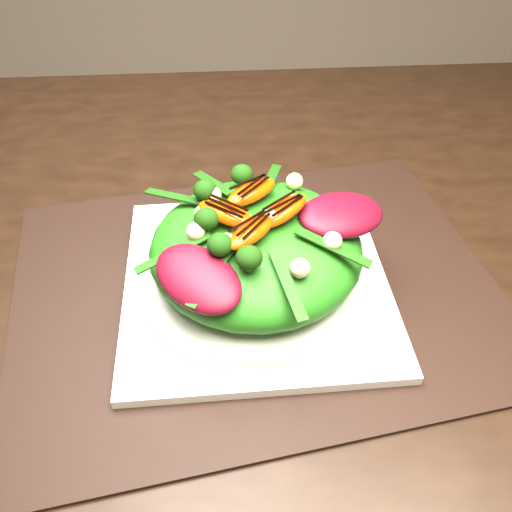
{
  "coord_description": "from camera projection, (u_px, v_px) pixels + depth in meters",
  "views": [
    {
      "loc": [
        0.22,
        -0.55,
        1.2
      ],
      "look_at": [
        0.25,
        -0.12,
        0.8
      ],
      "focal_mm": 38.0,
      "sensor_mm": 36.0,
      "label": 1
    }
  ],
  "objects": [
    {
      "name": "macadamia_nut",
      "position": [
        305.0,
        253.0,
        0.51
      ],
      "size": [
        0.02,
        0.02,
        0.02
      ],
      "primitive_type": "sphere",
      "rotation": [
        0.0,
        0.0,
        -0.02
      ],
      "color": "beige",
      "rests_on": "lettuce_mound"
    },
    {
      "name": "broccoli_floret",
      "position": [
        196.0,
        200.0,
        0.55
      ],
      "size": [
        0.05,
        0.05,
        0.03
      ],
      "primitive_type": "sphere",
      "rotation": [
        0.0,
        0.0,
        -0.38
      ],
      "color": "#0D360A",
      "rests_on": "lettuce_mound"
    },
    {
      "name": "dining_table",
      "position": [
        60.0,
        240.0,
        0.71
      ],
      "size": [
        1.6,
        0.9,
        0.75
      ],
      "primitive_type": "cube",
      "color": "black",
      "rests_on": "floor"
    },
    {
      "name": "lettuce_mound",
      "position": [
        256.0,
        248.0,
        0.57
      ],
      "size": [
        0.23,
        0.23,
        0.08
      ],
      "primitive_type": "ellipsoid",
      "rotation": [
        0.0,
        0.0,
        -0.02
      ],
      "color": "#236913",
      "rests_on": "salad_bowl"
    },
    {
      "name": "salad_bowl",
      "position": [
        256.0,
        272.0,
        0.6
      ],
      "size": [
        0.33,
        0.33,
        0.02
      ],
      "primitive_type": "cylinder",
      "rotation": [
        0.0,
        0.0,
        -0.33
      ],
      "color": "silver",
      "rests_on": "plate_base"
    },
    {
      "name": "balsamic_drizzle",
      "position": [
        246.0,
        193.0,
        0.56
      ],
      "size": [
        0.04,
        0.02,
        0.0
      ],
      "primitive_type": "cube",
      "rotation": [
        0.0,
        0.0,
        0.32
      ],
      "color": "black",
      "rests_on": "orange_segment"
    },
    {
      "name": "radicchio_leaf",
      "position": [
        342.0,
        215.0,
        0.56
      ],
      "size": [
        0.11,
        0.09,
        0.02
      ],
      "primitive_type": "ellipsoid",
      "rotation": [
        0.0,
        0.0,
        0.32
      ],
      "color": "#4A0714",
      "rests_on": "lettuce_mound"
    },
    {
      "name": "plate_base",
      "position": [
        256.0,
        282.0,
        0.61
      ],
      "size": [
        0.3,
        0.3,
        0.01
      ],
      "primitive_type": "cube",
      "rotation": [
        0.0,
        0.0,
        0.02
      ],
      "color": "silver",
      "rests_on": "placemat"
    },
    {
      "name": "orange_segment",
      "position": [
        246.0,
        200.0,
        0.56
      ],
      "size": [
        0.07,
        0.04,
        0.02
      ],
      "primitive_type": "ellipsoid",
      "rotation": [
        0.0,
        0.0,
        0.32
      ],
      "color": "#FF3A04",
      "rests_on": "lettuce_mound"
    },
    {
      "name": "floor",
      "position": [
        141.0,
        487.0,
        1.21
      ],
      "size": [
        4.0,
        4.0,
        0.01
      ],
      "primitive_type": "cube",
      "color": "brown",
      "rests_on": "ground"
    },
    {
      "name": "placemat",
      "position": [
        256.0,
        286.0,
        0.61
      ],
      "size": [
        0.59,
        0.49,
        0.0
      ],
      "primitive_type": "cube",
      "rotation": [
        0.0,
        0.0,
        0.16
      ],
      "color": "black",
      "rests_on": "dining_table"
    }
  ]
}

